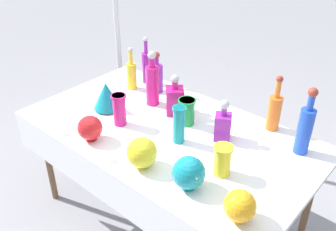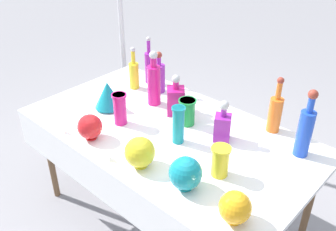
{
  "view_description": "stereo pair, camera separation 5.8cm",
  "coord_description": "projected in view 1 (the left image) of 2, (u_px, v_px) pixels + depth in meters",
  "views": [
    {
      "loc": [
        1.24,
        -1.43,
        2.0
      ],
      "look_at": [
        0.0,
        0.0,
        0.86
      ],
      "focal_mm": 40.0,
      "sensor_mm": 36.0,
      "label": 1
    },
    {
      "loc": [
        1.28,
        -1.39,
        2.0
      ],
      "look_at": [
        0.0,
        0.0,
        0.86
      ],
      "focal_mm": 40.0,
      "sensor_mm": 36.0,
      "label": 2
    }
  ],
  "objects": [
    {
      "name": "slender_vase_3",
      "position": [
        119.0,
        109.0,
        2.26
      ],
      "size": [
        0.09,
        0.09,
        0.2
      ],
      "color": "#C61972",
      "rests_on": "display_table"
    },
    {
      "name": "round_bowl_2",
      "position": [
        142.0,
        153.0,
        1.92
      ],
      "size": [
        0.16,
        0.16,
        0.17
      ],
      "color": "yellow",
      "rests_on": "display_table"
    },
    {
      "name": "tall_bottle_1",
      "position": [
        305.0,
        127.0,
        1.99
      ],
      "size": [
        0.08,
        0.08,
        0.4
      ],
      "color": "blue",
      "rests_on": "display_table"
    },
    {
      "name": "display_table",
      "position": [
        165.0,
        139.0,
        2.27
      ],
      "size": [
        1.78,
        1.0,
        0.76
      ],
      "color": "white",
      "rests_on": "ground"
    },
    {
      "name": "cardboard_box_behind_left",
      "position": [
        223.0,
        130.0,
        3.39
      ],
      "size": [
        0.4,
        0.33,
        0.35
      ],
      "color": "tan",
      "rests_on": "ground"
    },
    {
      "name": "tall_bottle_3",
      "position": [
        274.0,
        110.0,
        2.21
      ],
      "size": [
        0.08,
        0.08,
        0.35
      ],
      "color": "orange",
      "rests_on": "display_table"
    },
    {
      "name": "tall_bottle_0",
      "position": [
        152.0,
        83.0,
        2.46
      ],
      "size": [
        0.09,
        0.09,
        0.38
      ],
      "color": "#C61972",
      "rests_on": "display_table"
    },
    {
      "name": "slender_vase_2",
      "position": [
        187.0,
        111.0,
        2.28
      ],
      "size": [
        0.11,
        0.11,
        0.17
      ],
      "color": "#198C38",
      "rests_on": "display_table"
    },
    {
      "name": "price_tag_center",
      "position": [
        110.0,
        157.0,
        2.0
      ],
      "size": [
        0.05,
        0.03,
        0.04
      ],
      "primitive_type": "cube",
      "rotation": [
        -0.21,
        0.0,
        -0.29
      ],
      "color": "white",
      "rests_on": "display_table"
    },
    {
      "name": "fluted_vase_0",
      "position": [
        106.0,
        96.0,
        2.43
      ],
      "size": [
        0.18,
        0.18,
        0.19
      ],
      "color": "teal",
      "rests_on": "display_table"
    },
    {
      "name": "slender_vase_1",
      "position": [
        179.0,
        124.0,
        2.1
      ],
      "size": [
        0.08,
        0.08,
        0.23
      ],
      "color": "teal",
      "rests_on": "display_table"
    },
    {
      "name": "tall_bottle_5",
      "position": [
        146.0,
        66.0,
        2.75
      ],
      "size": [
        0.06,
        0.06,
        0.35
      ],
      "color": "purple",
      "rests_on": "display_table"
    },
    {
      "name": "square_decanter_1",
      "position": [
        175.0,
        99.0,
        2.38
      ],
      "size": [
        0.15,
        0.15,
        0.27
      ],
      "color": "#C61972",
      "rests_on": "display_table"
    },
    {
      "name": "round_bowl_3",
      "position": [
        189.0,
        173.0,
        1.78
      ],
      "size": [
        0.16,
        0.16,
        0.17
      ],
      "color": "teal",
      "rests_on": "display_table"
    },
    {
      "name": "ground_plane",
      "position": [
        168.0,
        219.0,
        2.66
      ],
      "size": [
        40.0,
        40.0,
        0.0
      ],
      "primitive_type": "plane",
      "color": "gray"
    },
    {
      "name": "canopy_pole",
      "position": [
        118.0,
        45.0,
        3.18
      ],
      "size": [
        0.18,
        0.18,
        2.25
      ],
      "color": "silver",
      "rests_on": "ground"
    },
    {
      "name": "price_tag_left",
      "position": [
        61.0,
        131.0,
        2.21
      ],
      "size": [
        0.06,
        0.02,
        0.05
      ],
      "primitive_type": "cube",
      "rotation": [
        -0.21,
        0.0,
        0.1
      ],
      "color": "white",
      "rests_on": "display_table"
    },
    {
      "name": "round_bowl_1",
      "position": [
        240.0,
        206.0,
        1.61
      ],
      "size": [
        0.15,
        0.15,
        0.15
      ],
      "color": "orange",
      "rests_on": "display_table"
    },
    {
      "name": "tall_bottle_4",
      "position": [
        132.0,
        74.0,
        2.68
      ],
      "size": [
        0.07,
        0.07,
        0.31
      ],
      "color": "yellow",
      "rests_on": "display_table"
    },
    {
      "name": "round_bowl_0",
      "position": [
        90.0,
        128.0,
        2.13
      ],
      "size": [
        0.14,
        0.14,
        0.15
      ],
      "color": "red",
      "rests_on": "display_table"
    },
    {
      "name": "tall_bottle_2",
      "position": [
        157.0,
        77.0,
        2.63
      ],
      "size": [
        0.09,
        0.09,
        0.3
      ],
      "color": "purple",
      "rests_on": "display_table"
    },
    {
      "name": "square_decanter_0",
      "position": [
        223.0,
        124.0,
        2.13
      ],
      "size": [
        0.13,
        0.13,
        0.25
      ],
      "color": "purple",
      "rests_on": "display_table"
    },
    {
      "name": "slender_vase_0",
      "position": [
        223.0,
        159.0,
        1.87
      ],
      "size": [
        0.1,
        0.1,
        0.17
      ],
      "color": "yellow",
      "rests_on": "display_table"
    }
  ]
}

